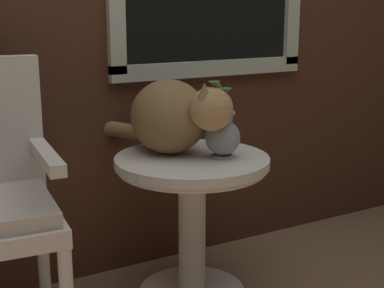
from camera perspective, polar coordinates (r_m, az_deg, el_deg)
wicker_side_table at (r=2.21m, az=0.00°, el=-5.61°), size 0.60×0.60×0.59m
cat at (r=2.18m, az=-1.90°, el=2.86°), size 0.39×0.59×0.30m
pewter_vase_with_ivy at (r=2.13m, az=3.12°, el=1.07°), size 0.14×0.13×0.30m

